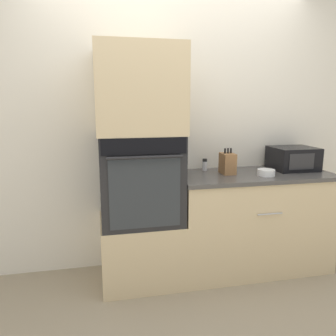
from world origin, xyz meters
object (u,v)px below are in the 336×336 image
microwave (293,158)px  knife_block (228,163)px  bowl (266,172)px  condiment_jar_near (183,166)px  condiment_jar_mid (205,165)px  wall_oven (140,178)px

microwave → knife_block: 0.67m
bowl → condiment_jar_near: bearing=151.3°
condiment_jar_near → knife_block: bearing=-31.5°
condiment_jar_mid → wall_oven: bearing=-161.3°
wall_oven → condiment_jar_near: bearing=29.8°
wall_oven → bowl: 1.09m
microwave → bowl: size_ratio=2.62×
bowl → condiment_jar_mid: size_ratio=1.38×
wall_oven → condiment_jar_mid: 0.67m
wall_oven → condiment_jar_near: wall_oven is taller
condiment_jar_mid → microwave: bearing=-9.2°
wall_oven → condiment_jar_near: (0.43, 0.25, 0.04)m
microwave → knife_block: (-0.67, -0.05, -0.01)m
bowl → condiment_jar_near: condiment_jar_near is taller
wall_oven → microwave: size_ratio=1.84×
condiment_jar_near → bowl: bearing=-28.7°
knife_block → condiment_jar_near: size_ratio=2.42×
bowl → condiment_jar_near: (-0.65, 0.36, 0.02)m
condiment_jar_near → condiment_jar_mid: size_ratio=0.86×
microwave → bowl: 0.42m
bowl → condiment_jar_mid: bearing=144.6°
wall_oven → bowl: bearing=-5.6°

